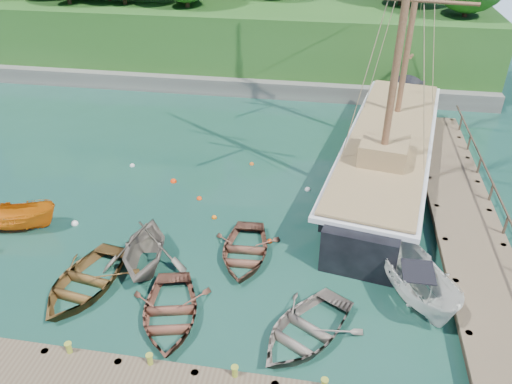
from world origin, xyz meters
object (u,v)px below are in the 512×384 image
rowboat_4 (244,257)px  motorboat_orange (19,229)px  schooner (387,157)px  rowboat_3 (304,337)px  rowboat_1 (147,266)px  rowboat_0 (86,289)px  cabin_boat_white (413,297)px  rowboat_2 (170,320)px

rowboat_4 → motorboat_orange: motorboat_orange is taller
rowboat_4 → schooner: (6.84, 9.26, 1.07)m
rowboat_3 → rowboat_4: (-3.18, 4.35, 0.00)m
rowboat_1 → schooner: 15.42m
rowboat_0 → schooner: schooner is taller
rowboat_3 → cabin_boat_white: cabin_boat_white is taller
motorboat_orange → cabin_boat_white: (19.09, -1.74, 0.00)m
rowboat_0 → rowboat_3: size_ratio=1.04×
motorboat_orange → cabin_boat_white: cabin_boat_white is taller
rowboat_1 → rowboat_3: 8.03m
rowboat_3 → schooner: schooner is taller
schooner → rowboat_4: bearing=-116.3°
rowboat_0 → rowboat_3: rowboat_0 is taller
rowboat_1 → rowboat_4: bearing=8.3°
rowboat_2 → rowboat_4: rowboat_2 is taller
rowboat_1 → rowboat_3: bearing=-31.2°
rowboat_1 → motorboat_orange: bearing=157.9°
rowboat_3 → rowboat_4: bearing=157.3°
rowboat_2 → rowboat_4: size_ratio=1.03×
rowboat_2 → rowboat_3: bearing=-13.4°
rowboat_1 → cabin_boat_white: 11.76m
rowboat_2 → schooner: schooner is taller
rowboat_2 → rowboat_1: bearing=111.4°
rowboat_3 → motorboat_orange: (-14.78, 4.65, 0.00)m
rowboat_4 → motorboat_orange: (-11.61, 0.30, 0.00)m
rowboat_3 → cabin_boat_white: 5.20m
rowboat_2 → schooner: size_ratio=0.17×
rowboat_1 → rowboat_4: (4.28, 1.36, 0.00)m
schooner → motorboat_orange: bearing=-143.9°
cabin_boat_white → motorboat_orange: bearing=152.3°
rowboat_2 → rowboat_4: 4.87m
rowboat_2 → cabin_boat_white: (9.67, 2.92, 0.00)m
rowboat_3 → rowboat_2: bearing=-148.8°
rowboat_0 → schooner: bearing=52.8°
rowboat_0 → rowboat_4: size_ratio=1.11×
rowboat_1 → rowboat_2: size_ratio=0.96×
rowboat_4 → rowboat_0: bearing=-156.1°
rowboat_2 → rowboat_0: bearing=151.4°
rowboat_2 → schooner: 16.37m
cabin_boat_white → rowboat_3: bearing=-168.5°
rowboat_0 → motorboat_orange: bearing=155.5°
cabin_boat_white → schooner: 10.77m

